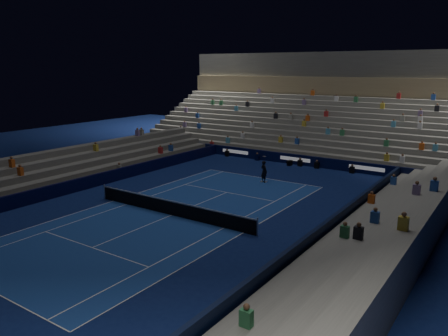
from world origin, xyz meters
TOP-DOWN VIEW (x-y plane):
  - ground at (0.00, 0.00)m, footprint 90.00×90.00m
  - court_surface at (0.00, 0.00)m, footprint 10.97×23.77m
  - sponsor_barrier_far at (0.00, 18.50)m, footprint 44.00×0.25m
  - sponsor_barrier_east at (9.70, 0.00)m, footprint 0.25×37.00m
  - sponsor_barrier_west at (-9.70, 0.00)m, footprint 0.25×37.00m
  - grandstand_main at (0.00, 27.90)m, footprint 44.00×15.20m
  - grandstand_east at (13.17, 0.00)m, footprint 5.00×37.00m
  - grandstand_west at (-13.17, 0.00)m, footprint 5.00×37.00m
  - tennis_net at (0.00, 0.00)m, footprint 12.90×0.10m
  - tennis_player at (0.80, 10.71)m, footprint 0.78×0.65m
  - broadcast_camera at (-0.25, 17.67)m, footprint 0.43×0.85m

SIDE VIEW (x-z plane):
  - ground at x=0.00m, z-range 0.00..0.00m
  - court_surface at x=0.00m, z-range 0.00..0.01m
  - broadcast_camera at x=-0.25m, z-range 0.01..0.53m
  - sponsor_barrier_far at x=0.00m, z-range 0.00..1.00m
  - sponsor_barrier_east at x=9.70m, z-range 0.00..1.00m
  - sponsor_barrier_west at x=-9.70m, z-range 0.00..1.00m
  - tennis_net at x=0.00m, z-range -0.05..1.05m
  - tennis_player at x=0.80m, z-range 0.00..1.82m
  - grandstand_east at x=13.17m, z-range -0.33..2.17m
  - grandstand_west at x=-13.17m, z-range -0.33..2.17m
  - grandstand_main at x=0.00m, z-range -2.22..8.98m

